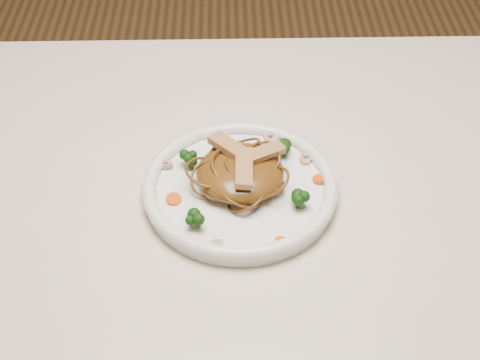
{
  "coord_description": "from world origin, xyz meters",
  "views": [
    {
      "loc": [
        -0.01,
        -0.72,
        1.44
      ],
      "look_at": [
        0.01,
        -0.01,
        0.78
      ],
      "focal_mm": 53.29,
      "sensor_mm": 36.0,
      "label": 1
    }
  ],
  "objects": [
    {
      "name": "carrot_4",
      "position": [
        0.06,
        -0.11,
        0.77
      ],
      "size": [
        0.02,
        0.02,
        0.0
      ],
      "primitive_type": "cylinder",
      "rotation": [
        0.0,
        0.0,
        0.18
      ],
      "color": "#E24208",
      "rests_on": "plate"
    },
    {
      "name": "broccoli_3",
      "position": [
        0.09,
        -0.05,
        0.78
      ],
      "size": [
        0.04,
        0.04,
        0.03
      ],
      "primitive_type": null,
      "rotation": [
        0.0,
        0.0,
        -0.35
      ],
      "color": "#103D0C",
      "rests_on": "plate"
    },
    {
      "name": "noodle_mound",
      "position": [
        0.01,
        0.0,
        0.78
      ],
      "size": [
        0.14,
        0.14,
        0.04
      ],
      "primitive_type": "ellipsoid",
      "rotation": [
        0.0,
        0.0,
        0.2
      ],
      "color": "#583710",
      "rests_on": "plate"
    },
    {
      "name": "carrot_0",
      "position": [
        0.05,
        0.07,
        0.77
      ],
      "size": [
        0.02,
        0.02,
        0.0
      ],
      "primitive_type": "cylinder",
      "rotation": [
        0.0,
        0.0,
        0.11
      ],
      "color": "#E24208",
      "rests_on": "plate"
    },
    {
      "name": "broccoli_0",
      "position": [
        0.07,
        0.06,
        0.78
      ],
      "size": [
        0.03,
        0.03,
        0.03
      ],
      "primitive_type": null,
      "rotation": [
        0.0,
        0.0,
        0.2
      ],
      "color": "#103D0C",
      "rests_on": "plate"
    },
    {
      "name": "chicken_a",
      "position": [
        0.04,
        0.02,
        0.81
      ],
      "size": [
        0.07,
        0.05,
        0.01
      ],
      "primitive_type": "cube",
      "rotation": [
        0.0,
        0.0,
        0.51
      ],
      "color": "tan",
      "rests_on": "noodle_mound"
    },
    {
      "name": "chicken_c",
      "position": [
        0.01,
        -0.02,
        0.81
      ],
      "size": [
        0.03,
        0.07,
        0.01
      ],
      "primitive_type": "cube",
      "rotation": [
        0.0,
        0.0,
        4.68
      ],
      "color": "tan",
      "rests_on": "noodle_mound"
    },
    {
      "name": "broccoli_2",
      "position": [
        -0.05,
        -0.08,
        0.78
      ],
      "size": [
        0.03,
        0.03,
        0.03
      ],
      "primitive_type": null,
      "rotation": [
        0.0,
        0.0,
        -0.39
      ],
      "color": "#103D0C",
      "rests_on": "plate"
    },
    {
      "name": "carrot_2",
      "position": [
        0.12,
        0.0,
        0.77
      ],
      "size": [
        0.02,
        0.02,
        0.0
      ],
      "primitive_type": "cylinder",
      "rotation": [
        0.0,
        0.0,
        -0.28
      ],
      "color": "#E24208",
      "rests_on": "plate"
    },
    {
      "name": "mushroom_0",
      "position": [
        -0.03,
        -0.12,
        0.77
      ],
      "size": [
        0.04,
        0.04,
        0.01
      ],
      "primitive_type": "cylinder",
      "rotation": [
        0.0,
        0.0,
        0.64
      ],
      "color": "#BFAA8F",
      "rests_on": "plate"
    },
    {
      "name": "mushroom_3",
      "position": [
        0.06,
        0.09,
        0.77
      ],
      "size": [
        0.03,
        0.03,
        0.01
      ],
      "primitive_type": "cylinder",
      "rotation": [
        0.0,
        0.0,
        2.31
      ],
      "color": "#BFAA8F",
      "rests_on": "plate"
    },
    {
      "name": "table",
      "position": [
        0.0,
        0.0,
        0.65
      ],
      "size": [
        1.2,
        0.8,
        0.75
      ],
      "color": "beige",
      "rests_on": "ground"
    },
    {
      "name": "chicken_b",
      "position": [
        -0.0,
        0.03,
        0.81
      ],
      "size": [
        0.07,
        0.07,
        0.01
      ],
      "primitive_type": "cube",
      "rotation": [
        0.0,
        0.0,
        2.34
      ],
      "color": "tan",
      "rests_on": "noodle_mound"
    },
    {
      "name": "broccoli_1",
      "position": [
        -0.06,
        0.03,
        0.78
      ],
      "size": [
        0.04,
        0.04,
        0.03
      ],
      "primitive_type": null,
      "rotation": [
        0.0,
        0.0,
        0.4
      ],
      "color": "#103D0C",
      "rests_on": "plate"
    },
    {
      "name": "carrot_3",
      "position": [
        -0.02,
        0.07,
        0.77
      ],
      "size": [
        0.03,
        0.03,
        0.0
      ],
      "primitive_type": "cylinder",
      "rotation": [
        0.0,
        0.0,
        0.37
      ],
      "color": "#E24208",
      "rests_on": "plate"
    },
    {
      "name": "mushroom_1",
      "position": [
        0.1,
        0.05,
        0.77
      ],
      "size": [
        0.03,
        0.03,
        0.01
      ],
      "primitive_type": "cylinder",
      "rotation": [
        0.0,
        0.0,
        1.33
      ],
      "color": "#BFAA8F",
      "rests_on": "plate"
    },
    {
      "name": "plate",
      "position": [
        0.01,
        -0.01,
        0.76
      ],
      "size": [
        0.35,
        0.35,
        0.02
      ],
      "primitive_type": "cylinder",
      "rotation": [
        0.0,
        0.0,
        -0.41
      ],
      "color": "white",
      "rests_on": "table"
    },
    {
      "name": "mushroom_2",
      "position": [
        -0.1,
        0.04,
        0.77
      ],
      "size": [
        0.03,
        0.03,
        0.01
      ],
      "primitive_type": "cylinder",
      "rotation": [
        0.0,
        0.0,
        -0.32
      ],
      "color": "#BFAA8F",
      "rests_on": "plate"
    },
    {
      "name": "carrot_1",
      "position": [
        -0.08,
        -0.03,
        0.77
      ],
      "size": [
        0.02,
        0.02,
        0.0
      ],
      "primitive_type": "cylinder",
      "rotation": [
        0.0,
        0.0,
        0.17
      ],
      "color": "#E24208",
      "rests_on": "plate"
    }
  ]
}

